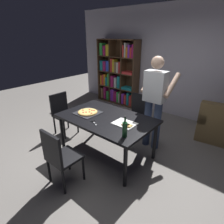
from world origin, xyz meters
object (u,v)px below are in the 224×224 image
(dining_table, at_px, (106,121))
(kitchen_scissors, at_px, (94,122))
(chair_near_camera, at_px, (59,155))
(chair_left_end, at_px, (62,111))
(pepperoni_pizza_on_tray, at_px, (88,112))
(chair_far_side, at_px, (137,112))
(bookshelf, at_px, (117,74))
(person_serving_pizza, at_px, (155,98))
(wine_bottle, at_px, (125,129))

(dining_table, relative_size, kitchen_scissors, 8.37)
(chair_near_camera, height_order, chair_left_end, same)
(chair_near_camera, bearing_deg, pepperoni_pizza_on_tray, 112.68)
(chair_far_side, distance_m, chair_left_end, 1.64)
(bookshelf, bearing_deg, person_serving_pizza, -36.46)
(bookshelf, height_order, kitchen_scissors, bookshelf)
(wine_bottle, bearing_deg, pepperoni_pizza_on_tray, 166.49)
(dining_table, xyz_separation_m, kitchen_scissors, (-0.03, -0.28, 0.08))
(chair_far_side, xyz_separation_m, chair_left_end, (-1.30, -1.00, 0.00))
(kitchen_scissors, bearing_deg, bookshelf, 121.65)
(chair_far_side, distance_m, person_serving_pizza, 0.72)
(dining_table, bearing_deg, chair_near_camera, -90.00)
(person_serving_pizza, xyz_separation_m, wine_bottle, (0.14, -1.11, -0.13))
(chair_far_side, xyz_separation_m, bookshelf, (-1.66, 1.37, 0.40))
(dining_table, relative_size, wine_bottle, 5.18)
(wine_bottle, bearing_deg, dining_table, 152.75)
(chair_near_camera, bearing_deg, chair_left_end, 142.49)
(chair_left_end, bearing_deg, dining_table, 0.00)
(chair_left_end, relative_size, bookshelf, 0.46)
(bookshelf, distance_m, pepperoni_pizza_on_tray, 2.77)
(chair_far_side, xyz_separation_m, kitchen_scissors, (-0.03, -1.29, 0.24))
(chair_near_camera, height_order, pepperoni_pizza_on_tray, chair_near_camera)
(chair_near_camera, xyz_separation_m, chair_left_end, (-1.30, 1.00, 0.00))
(dining_table, xyz_separation_m, chair_near_camera, (-0.00, -1.00, -0.17))
(pepperoni_pizza_on_tray, xyz_separation_m, wine_bottle, (1.02, -0.24, 0.10))
(chair_left_end, bearing_deg, kitchen_scissors, -12.52)
(pepperoni_pizza_on_tray, bearing_deg, kitchen_scissors, -29.43)
(pepperoni_pizza_on_tray, bearing_deg, person_serving_pizza, 44.64)
(chair_near_camera, xyz_separation_m, chair_far_side, (0.00, 2.00, 0.00))
(dining_table, distance_m, chair_left_end, 1.32)
(chair_left_end, height_order, person_serving_pizza, person_serving_pizza)
(chair_far_side, bearing_deg, wine_bottle, -64.52)
(chair_near_camera, bearing_deg, kitchen_scissors, 92.02)
(person_serving_pizza, xyz_separation_m, pepperoni_pizza_on_tray, (-0.87, -0.86, -0.23))
(person_serving_pizza, bearing_deg, chair_far_side, 155.76)
(dining_table, height_order, person_serving_pizza, person_serving_pizza)
(person_serving_pizza, bearing_deg, wine_bottle, -82.62)
(chair_far_side, relative_size, pepperoni_pizza_on_tray, 2.17)
(person_serving_pizza, distance_m, kitchen_scissors, 1.21)
(person_serving_pizza, bearing_deg, pepperoni_pizza_on_tray, -135.36)
(bookshelf, bearing_deg, kitchen_scissors, -58.35)
(chair_far_side, distance_m, bookshelf, 2.19)
(dining_table, height_order, chair_far_side, chair_far_side)
(chair_far_side, distance_m, wine_bottle, 1.51)
(bookshelf, xyz_separation_m, kitchen_scissors, (1.64, -2.65, -0.16))
(chair_far_side, bearing_deg, chair_left_end, -142.49)
(wine_bottle, bearing_deg, person_serving_pizza, 97.38)
(chair_left_end, height_order, bookshelf, bookshelf)
(chair_far_side, relative_size, person_serving_pizza, 0.51)
(bookshelf, xyz_separation_m, person_serving_pizza, (2.15, -1.59, 0.08))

